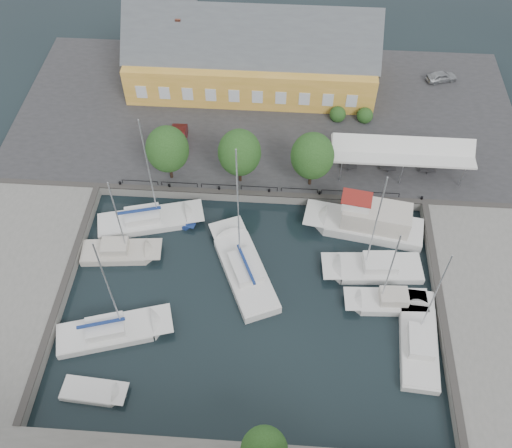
{
  "coord_description": "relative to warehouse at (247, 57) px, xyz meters",
  "views": [
    {
      "loc": [
        2.29,
        -27.87,
        42.76
      ],
      "look_at": [
        0.0,
        6.0,
        1.5
      ],
      "focal_mm": 40.0,
      "sensor_mm": 36.0,
      "label": 1
    }
  ],
  "objects": [
    {
      "name": "east_boat_a",
      "position": [
        13.62,
        -25.88,
        -4.17
      ],
      "size": [
        9.33,
        3.67,
        12.78
      ],
      "color": "white",
      "rests_on": "ground"
    },
    {
      "name": "quay_trees",
      "position": [
        0.6,
        -16.36,
        0.45
      ],
      "size": [
        18.2,
        4.2,
        6.3
      ],
      "color": "black",
      "rests_on": "north_quay"
    },
    {
      "name": "center_sailboat",
      "position": [
        1.82,
        -26.89,
        -4.07
      ],
      "size": [
        7.36,
        11.27,
        14.82
      ],
      "color": "white",
      "rests_on": "ground"
    },
    {
      "name": "launch_nw",
      "position": [
        -5.44,
        -21.27,
        -4.34
      ],
      "size": [
        4.53,
        2.44,
        0.88
      ],
      "color": "navy",
      "rests_on": "ground"
    },
    {
      "name": "car_silver",
      "position": [
        23.12,
        1.73,
        -2.81
      ],
      "size": [
        3.89,
        2.41,
        1.24
      ],
      "primitive_type": "imported",
      "rotation": [
        0.0,
        0.0,
        1.85
      ],
      "color": "#9EA2A6",
      "rests_on": "north_quay"
    },
    {
      "name": "launch_sw",
      "position": [
        -8.98,
        -39.03,
        -4.34
      ],
      "size": [
        5.33,
        2.29,
        0.98
      ],
      "color": "white",
      "rests_on": "ground"
    },
    {
      "name": "east_boat_b",
      "position": [
        14.61,
        -29.36,
        -4.17
      ],
      "size": [
        7.52,
        2.76,
        10.23
      ],
      "color": "white",
      "rests_on": "ground"
    },
    {
      "name": "north_quay",
      "position": [
        2.6,
        -5.36,
        -3.93
      ],
      "size": [
        56.0,
        26.0,
        1.0
      ],
      "primitive_type": "cube",
      "color": "#2D2D30",
      "rests_on": "ground"
    },
    {
      "name": "west_boat_b",
      "position": [
        -9.86,
        -25.66,
        -4.17
      ],
      "size": [
        7.64,
        3.21,
        10.29
      ],
      "color": "beige",
      "rests_on": "ground"
    },
    {
      "name": "car_red",
      "position": [
        -6.46,
        -11.71,
        -2.64
      ],
      "size": [
        1.83,
        4.82,
        1.57
      ],
      "primitive_type": "imported",
      "rotation": [
        0.0,
        0.0,
        0.03
      ],
      "color": "#531316",
      "rests_on": "north_quay"
    },
    {
      "name": "warehouse",
      "position": [
        0.0,
        0.0,
        0.0
      ],
      "size": [
        28.56,
        14.0,
        9.55
      ],
      "color": "gold",
      "rests_on": "north_quay"
    },
    {
      "name": "west_boat_a",
      "position": [
        -7.96,
        -21.68,
        -4.16
      ],
      "size": [
        10.56,
        5.43,
        13.36
      ],
      "color": "white",
      "rests_on": "ground"
    },
    {
      "name": "trawler",
      "position": [
        13.25,
        -21.09,
        -3.41
      ],
      "size": [
        11.74,
        5.16,
        5.0
      ],
      "color": "white",
      "rests_on": "ground"
    },
    {
      "name": "tent_canopy",
      "position": [
        16.6,
        -13.86,
        -0.74
      ],
      "size": [
        14.0,
        4.0,
        2.83
      ],
      "color": "white",
      "rests_on": "north_quay"
    },
    {
      "name": "west_quay",
      "position": [
        -19.4,
        -30.36,
        -3.93
      ],
      "size": [
        12.0,
        24.0,
        1.0
      ],
      "primitive_type": "cube",
      "color": "slate",
      "rests_on": "ground"
    },
    {
      "name": "ground",
      "position": [
        2.6,
        -28.36,
        -4.43
      ],
      "size": [
        140.0,
        140.0,
        0.0
      ],
      "primitive_type": "plane",
      "color": "black",
      "rests_on": "ground"
    },
    {
      "name": "west_boat_d",
      "position": [
        -8.7,
        -33.83,
        -4.16
      ],
      "size": [
        9.97,
        5.5,
        12.74
      ],
      "color": "white",
      "rests_on": "ground"
    },
    {
      "name": "quay_edge_fittings",
      "position": [
        2.62,
        -23.61,
        -3.37
      ],
      "size": [
        56.0,
        24.72,
        0.4
      ],
      "color": "#383533",
      "rests_on": "north_quay"
    },
    {
      "name": "east_boat_c",
      "position": [
        16.75,
        -33.1,
        -4.17
      ],
      "size": [
        3.57,
        9.49,
        11.75
      ],
      "color": "white",
      "rests_on": "ground"
    },
    {
      "name": "east_quay",
      "position": [
        24.6,
        -30.36,
        -3.93
      ],
      "size": [
        12.0,
        24.0,
        1.0
      ],
      "primitive_type": "cube",
      "color": "slate",
      "rests_on": "ground"
    }
  ]
}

